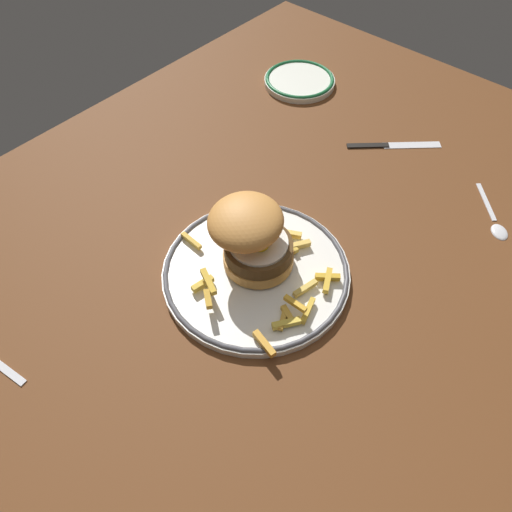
% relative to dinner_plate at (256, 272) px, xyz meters
% --- Properties ---
extents(ground_plane, '(1.36, 1.10, 0.04)m').
position_rel_dinner_plate_xyz_m(ground_plane, '(0.06, -0.01, -0.03)').
color(ground_plane, brown).
extents(dinner_plate, '(0.28, 0.28, 0.02)m').
position_rel_dinner_plate_xyz_m(dinner_plate, '(0.00, 0.00, 0.00)').
color(dinner_plate, white).
rests_on(dinner_plate, ground_plane).
extents(burger, '(0.13, 0.13, 0.11)m').
position_rel_dinner_plate_xyz_m(burger, '(0.01, 0.02, 0.06)').
color(burger, '#CB8B41').
rests_on(burger, dinner_plate).
extents(fries_pile, '(0.21, 0.25, 0.03)m').
position_rel_dinner_plate_xyz_m(fries_pile, '(-0.01, -0.03, 0.02)').
color(fries_pile, gold).
rests_on(fries_pile, dinner_plate).
extents(side_plate, '(0.15, 0.15, 0.02)m').
position_rel_dinner_plate_xyz_m(side_plate, '(0.45, 0.27, -0.00)').
color(side_plate, white).
rests_on(side_plate, ground_plane).
extents(knife, '(0.13, 0.14, 0.01)m').
position_rel_dinner_plate_xyz_m(knife, '(0.40, 0.02, -0.01)').
color(knife, black).
rests_on(knife, ground_plane).
extents(spoon, '(0.11, 0.10, 0.01)m').
position_rel_dinner_plate_xyz_m(spoon, '(0.34, -0.23, -0.00)').
color(spoon, silver).
rests_on(spoon, ground_plane).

